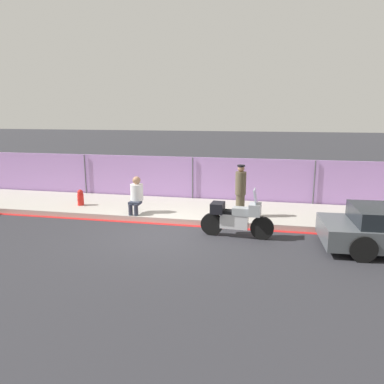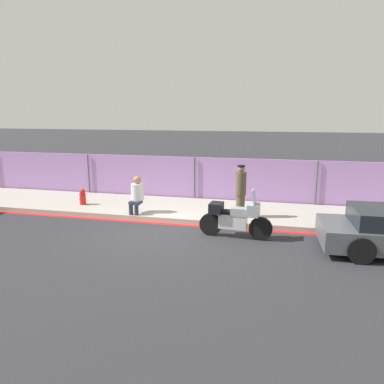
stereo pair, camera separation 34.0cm
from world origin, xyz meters
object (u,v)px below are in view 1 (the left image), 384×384
(officer_standing, at_px, (241,190))
(person_seated_on_curb, at_px, (136,193))
(fire_hydrant, at_px, (80,198))
(motorcycle, at_px, (236,218))

(officer_standing, distance_m, person_seated_on_curb, 3.52)
(officer_standing, bearing_deg, person_seated_on_curb, -175.53)
(person_seated_on_curb, relative_size, fire_hydrant, 2.13)
(person_seated_on_curb, bearing_deg, fire_hydrant, 166.06)
(motorcycle, relative_size, person_seated_on_curb, 1.69)
(officer_standing, height_order, fire_hydrant, officer_standing)
(officer_standing, distance_m, fire_hydrant, 5.95)
(officer_standing, height_order, person_seated_on_curb, officer_standing)
(motorcycle, bearing_deg, person_seated_on_curb, 163.06)
(motorcycle, height_order, fire_hydrant, motorcycle)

